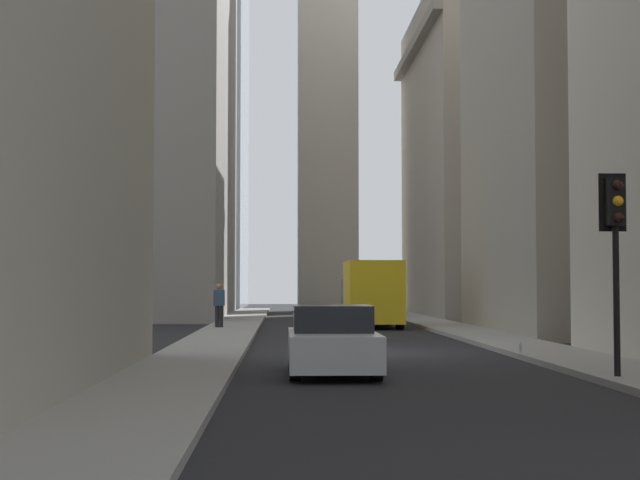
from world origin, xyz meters
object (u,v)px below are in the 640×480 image
(delivery_truck, at_px, (371,294))
(pedestrian, at_px, (219,303))
(sedan_silver, at_px, (332,342))
(traffic_light_foreground, at_px, (616,226))
(discarded_bottle, at_px, (521,348))

(delivery_truck, distance_m, pedestrian, 7.05)
(delivery_truck, distance_m, sedan_silver, 22.50)
(delivery_truck, relative_size, pedestrian, 3.68)
(traffic_light_foreground, bearing_deg, delivery_truck, 5.63)
(traffic_light_foreground, xyz_separation_m, discarded_bottle, (6.48, 0.24, -2.69))
(discarded_bottle, bearing_deg, pedestrian, 29.76)
(sedan_silver, distance_m, discarded_bottle, 6.64)
(traffic_light_foreground, bearing_deg, pedestrian, 22.29)
(traffic_light_foreground, relative_size, pedestrian, 2.17)
(traffic_light_foreground, height_order, discarded_bottle, traffic_light_foreground)
(pedestrian, bearing_deg, discarded_bottle, -150.24)
(pedestrian, relative_size, discarded_bottle, 6.49)
(delivery_truck, bearing_deg, sedan_silver, 172.85)
(sedan_silver, height_order, pedestrian, pedestrian)
(delivery_truck, bearing_deg, pedestrian, 114.86)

